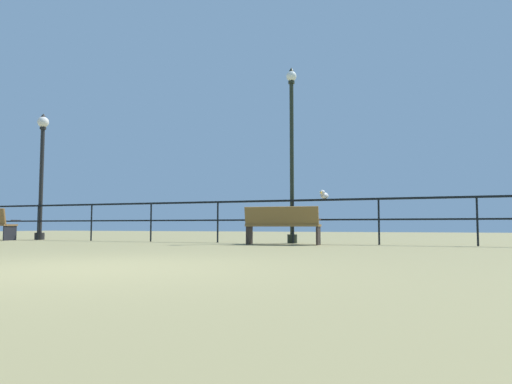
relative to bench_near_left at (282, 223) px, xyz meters
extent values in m
plane|color=olive|center=(0.02, -6.61, -0.49)|extent=(60.00, 60.00, 0.00)
cube|color=black|center=(0.02, 0.80, 0.56)|extent=(24.71, 0.05, 0.05)
cube|color=black|center=(0.02, 0.80, 0.09)|extent=(24.71, 0.04, 0.04)
cylinder|color=black|center=(-8.22, 0.80, 0.03)|extent=(0.04, 0.04, 1.06)
cylinder|color=black|center=(-6.16, 0.80, 0.03)|extent=(0.04, 0.04, 1.06)
cylinder|color=black|center=(-4.10, 0.80, 0.03)|extent=(0.04, 0.04, 1.06)
cylinder|color=black|center=(-2.04, 0.80, 0.03)|extent=(0.04, 0.04, 1.06)
cylinder|color=black|center=(0.02, 0.80, 0.03)|extent=(0.04, 0.04, 1.06)
cylinder|color=black|center=(2.08, 0.80, 0.03)|extent=(0.04, 0.04, 1.06)
cylinder|color=black|center=(4.13, 0.80, 0.03)|extent=(0.04, 0.04, 1.06)
cube|color=black|center=(-8.59, 0.11, -0.27)|extent=(0.06, 0.46, 0.46)
cube|color=black|center=(-8.60, 0.32, 0.10)|extent=(0.05, 0.36, 0.04)
cube|color=brown|center=(-0.01, 0.08, -0.05)|extent=(1.75, 0.63, 0.05)
cube|color=brown|center=(0.01, -0.13, 0.16)|extent=(1.72, 0.28, 0.43)
cube|color=black|center=(0.81, 0.16, -0.27)|extent=(0.08, 0.43, 0.44)
cube|color=black|center=(0.79, 0.34, 0.09)|extent=(0.07, 0.33, 0.04)
cube|color=black|center=(-0.82, 0.01, -0.27)|extent=(0.08, 0.43, 0.44)
cube|color=black|center=(-0.84, 0.19, 0.09)|extent=(0.07, 0.33, 0.04)
cylinder|color=black|center=(-8.33, 0.98, -0.38)|extent=(0.29, 0.29, 0.22)
cylinder|color=black|center=(-8.33, 0.98, 1.36)|extent=(0.12, 0.12, 3.28)
cylinder|color=black|center=(-8.33, 0.98, 3.03)|extent=(0.20, 0.20, 0.06)
sphere|color=silver|center=(-8.33, 0.98, 3.24)|extent=(0.35, 0.35, 0.35)
cone|color=black|center=(-8.33, 0.98, 3.46)|extent=(0.15, 0.15, 0.10)
cylinder|color=black|center=(-0.06, 0.98, -0.38)|extent=(0.24, 0.24, 0.22)
cylinder|color=black|center=(-0.06, 0.98, 1.64)|extent=(0.10, 0.10, 3.83)
cylinder|color=black|center=(-0.06, 0.98, 3.59)|extent=(0.16, 0.16, 0.06)
sphere|color=silver|center=(-0.06, 0.98, 3.75)|extent=(0.26, 0.26, 0.26)
cone|color=black|center=(-0.06, 0.98, 3.93)|extent=(0.12, 0.12, 0.10)
ellipsoid|color=silver|center=(0.81, 0.80, 0.66)|extent=(0.21, 0.30, 0.15)
ellipsoid|color=gray|center=(0.81, 0.80, 0.69)|extent=(0.17, 0.27, 0.05)
sphere|color=silver|center=(0.79, 0.67, 0.73)|extent=(0.12, 0.12, 0.12)
cone|color=gold|center=(0.77, 0.59, 0.73)|extent=(0.06, 0.06, 0.05)
cube|color=gray|center=(0.84, 0.95, 0.67)|extent=(0.09, 0.11, 0.02)
camera|label=1|loc=(3.50, -10.47, -0.06)|focal=33.55mm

